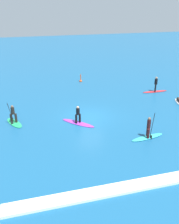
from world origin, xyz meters
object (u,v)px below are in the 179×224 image
at_px(surfer_on_purple_board, 78,119).
at_px(surfer_on_red_board, 155,87).
at_px(surfer_on_green_board, 14,119).
at_px(marker_buoy, 81,80).
at_px(surfer_on_teal_board, 148,133).

relative_size(surfer_on_purple_board, surfer_on_red_board, 0.90).
xyz_separation_m(surfer_on_green_board, marker_buoy, (8.52, 10.52, -0.22)).
bearing_deg(marker_buoy, surfer_on_green_board, -129.03).
bearing_deg(surfer_on_red_board, surfer_on_green_board, -164.72).
relative_size(surfer_on_purple_board, marker_buoy, 2.55).
distance_m(surfer_on_teal_board, marker_buoy, 16.01).
distance_m(surfer_on_teal_board, surfer_on_purple_board, 6.14).
xyz_separation_m(surfer_on_green_board, surfer_on_teal_board, (10.19, -5.41, 0.02)).
bearing_deg(surfer_on_purple_board, surfer_on_red_board, 73.09).
relative_size(surfer_on_teal_board, surfer_on_red_board, 0.94).
height_order(surfer_on_green_board, surfer_on_teal_board, surfer_on_teal_board).
bearing_deg(surfer_on_green_board, surfer_on_red_board, 79.40).
bearing_deg(surfer_on_teal_board, marker_buoy, 86.64).
distance_m(surfer_on_teal_board, surfer_on_red_board, 11.36).
bearing_deg(surfer_on_red_board, surfer_on_teal_board, -121.15).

